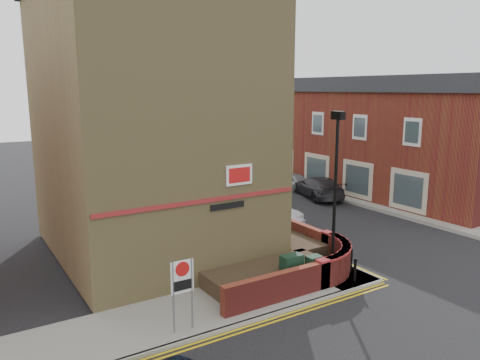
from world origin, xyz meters
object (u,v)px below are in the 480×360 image
(lamppost, at_px, (335,195))
(silver_car_near, at_px, (265,212))
(utility_cabinet_large, at_px, (291,271))
(zone_sign, at_px, (182,282))

(lamppost, distance_m, silver_car_near, 8.17)
(utility_cabinet_large, relative_size, zone_sign, 0.55)
(silver_car_near, bearing_deg, zone_sign, -155.14)
(zone_sign, height_order, silver_car_near, zone_sign)
(lamppost, distance_m, zone_sign, 6.85)
(utility_cabinet_large, bearing_deg, zone_sign, -170.31)
(lamppost, height_order, silver_car_near, lamppost)
(lamppost, xyz_separation_m, utility_cabinet_large, (-1.90, 0.10, -2.62))
(lamppost, distance_m, utility_cabinet_large, 3.24)
(zone_sign, bearing_deg, utility_cabinet_large, 9.69)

